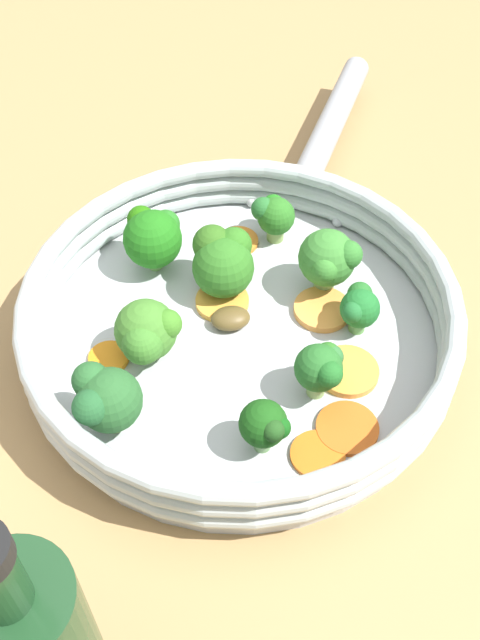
% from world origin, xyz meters
% --- Properties ---
extents(ground_plane, '(4.00, 4.00, 0.00)m').
position_xyz_m(ground_plane, '(0.00, 0.00, 0.00)').
color(ground_plane, '#A17C4C').
extents(skillet, '(0.29, 0.29, 0.02)m').
position_xyz_m(skillet, '(0.00, 0.00, 0.01)').
color(skillet, '#B2B5B7').
rests_on(skillet, ground_plane).
extents(skillet_rim_wall, '(0.31, 0.31, 0.04)m').
position_xyz_m(skillet_rim_wall, '(0.00, 0.00, 0.04)').
color(skillet_rim_wall, '#B0B9BA').
rests_on(skillet_rim_wall, skillet).
extents(skillet_handle, '(0.21, 0.03, 0.02)m').
position_xyz_m(skillet_handle, '(-0.25, 0.00, 0.03)').
color(skillet_handle, '#999B9E').
rests_on(skillet_handle, skillet).
extents(skillet_rivet_left, '(0.01, 0.01, 0.01)m').
position_xyz_m(skillet_rivet_left, '(-0.14, 0.04, 0.02)').
color(skillet_rivet_left, '#ADB0B9').
rests_on(skillet_rivet_left, skillet).
extents(skillet_rivet_right, '(0.01, 0.01, 0.01)m').
position_xyz_m(skillet_rivet_right, '(-0.14, -0.04, 0.02)').
color(skillet_rivet_right, '#B1B1B5').
rests_on(skillet_rivet_right, skillet).
extents(carrot_slice_0, '(0.05, 0.05, 0.00)m').
position_xyz_m(carrot_slice_0, '(-0.02, -0.02, 0.02)').
color(carrot_slice_0, gold).
rests_on(carrot_slice_0, skillet).
extents(carrot_slice_1, '(0.04, 0.04, 0.00)m').
position_xyz_m(carrot_slice_1, '(-0.09, -0.03, 0.02)').
color(carrot_slice_1, orange).
rests_on(carrot_slice_1, skillet).
extents(carrot_slice_2, '(0.06, 0.06, 0.00)m').
position_xyz_m(carrot_slice_2, '(0.05, 0.09, 0.02)').
color(carrot_slice_2, '#D65C1B').
rests_on(carrot_slice_2, skillet).
extents(carrot_slice_3, '(0.05, 0.05, 0.01)m').
position_xyz_m(carrot_slice_3, '(0.01, 0.08, 0.02)').
color(carrot_slice_3, orange).
rests_on(carrot_slice_3, skillet).
extents(carrot_slice_4, '(0.03, 0.03, 0.00)m').
position_xyz_m(carrot_slice_4, '(0.05, -0.08, 0.02)').
color(carrot_slice_4, orange).
rests_on(carrot_slice_4, skillet).
extents(carrot_slice_5, '(0.05, 0.05, 0.01)m').
position_xyz_m(carrot_slice_5, '(-0.04, 0.05, 0.02)').
color(carrot_slice_5, '#F19442').
rests_on(carrot_slice_5, skillet).
extents(carrot_slice_6, '(0.04, 0.04, 0.00)m').
position_xyz_m(carrot_slice_6, '(0.08, 0.08, 0.02)').
color(carrot_slice_6, orange).
rests_on(carrot_slice_6, skillet).
extents(broccoli_floret_0, '(0.03, 0.03, 0.04)m').
position_xyz_m(broccoli_floret_0, '(0.08, 0.05, 0.04)').
color(broccoli_floret_0, '#6B985C').
rests_on(broccoli_floret_0, skillet).
extents(broccoli_floret_1, '(0.05, 0.05, 0.05)m').
position_xyz_m(broccoli_floret_1, '(-0.04, -0.03, 0.04)').
color(broccoli_floret_1, '#6A8A53').
rests_on(broccoli_floret_1, skillet).
extents(broccoli_floret_2, '(0.05, 0.05, 0.05)m').
position_xyz_m(broccoli_floret_2, '(0.10, -0.05, 0.05)').
color(broccoli_floret_2, olive).
rests_on(broccoli_floret_2, skillet).
extents(broccoli_floret_3, '(0.04, 0.03, 0.04)m').
position_xyz_m(broccoli_floret_3, '(-0.03, 0.08, 0.04)').
color(broccoli_floret_3, '#5B9747').
rests_on(broccoli_floret_3, skillet).
extents(broccoli_floret_4, '(0.05, 0.05, 0.05)m').
position_xyz_m(broccoli_floret_4, '(-0.06, 0.05, 0.05)').
color(broccoli_floret_4, '#7DA562').
rests_on(broccoli_floret_4, skillet).
extents(broccoli_floret_5, '(0.05, 0.05, 0.05)m').
position_xyz_m(broccoli_floret_5, '(-0.05, -0.09, 0.05)').
color(broccoli_floret_5, '#74A758').
rests_on(broccoli_floret_5, skillet).
extents(broccoli_floret_6, '(0.03, 0.04, 0.04)m').
position_xyz_m(broccoli_floret_6, '(-0.11, -0.01, 0.04)').
color(broccoli_floret_6, '#7D994F').
rests_on(broccoli_floret_6, skillet).
extents(broccoli_floret_7, '(0.04, 0.03, 0.04)m').
position_xyz_m(broccoli_floret_7, '(0.03, 0.07, 0.04)').
color(broccoli_floret_7, '#88A85C').
rests_on(broccoli_floret_7, skillet).
extents(broccoli_floret_8, '(0.05, 0.05, 0.05)m').
position_xyz_m(broccoli_floret_8, '(0.04, -0.05, 0.04)').
color(broccoli_floret_8, '#678752').
rests_on(broccoli_floret_8, skillet).
extents(mushroom_piece_0, '(0.02, 0.03, 0.01)m').
position_xyz_m(mushroom_piece_0, '(-0.06, 0.08, 0.02)').
color(mushroom_piece_0, brown).
rests_on(mushroom_piece_0, skillet).
extents(mushroom_piece_1, '(0.03, 0.04, 0.01)m').
position_xyz_m(mushroom_piece_1, '(-0.01, -0.01, 0.02)').
color(mushroom_piece_1, brown).
rests_on(mushroom_piece_1, skillet).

